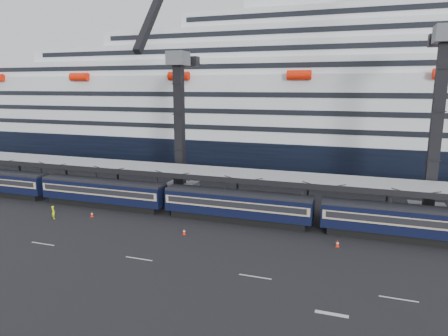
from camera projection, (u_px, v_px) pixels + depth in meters
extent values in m
plane|color=black|center=(285.00, 262.00, 39.24)|extent=(260.00, 260.00, 0.00)
cube|color=beige|center=(43.00, 244.00, 43.73)|extent=(3.00, 0.15, 0.02)
cube|color=beige|center=(139.00, 259.00, 39.95)|extent=(3.00, 0.15, 0.02)
cube|color=beige|center=(255.00, 277.00, 36.16)|extent=(3.00, 0.15, 0.02)
cube|color=beige|center=(399.00, 299.00, 32.38)|extent=(3.00, 0.15, 0.02)
cube|color=beige|center=(332.00, 314.00, 30.25)|extent=(2.50, 0.40, 0.02)
cube|color=black|center=(104.00, 203.00, 57.26)|extent=(17.48, 2.40, 0.90)
cube|color=black|center=(103.00, 191.00, 56.90)|extent=(19.00, 2.80, 2.70)
cube|color=tan|center=(103.00, 189.00, 56.84)|extent=(18.62, 2.92, 1.05)
cube|color=black|center=(103.00, 189.00, 56.83)|extent=(17.86, 2.98, 0.70)
cube|color=black|center=(102.00, 181.00, 56.59)|extent=(19.00, 2.50, 0.35)
cube|color=black|center=(237.00, 218.00, 50.95)|extent=(17.48, 2.40, 0.90)
cube|color=black|center=(237.00, 204.00, 50.59)|extent=(19.00, 2.80, 2.70)
cube|color=tan|center=(237.00, 202.00, 50.53)|extent=(18.62, 2.92, 1.05)
cube|color=black|center=(237.00, 202.00, 50.52)|extent=(17.86, 2.98, 0.70)
cube|color=black|center=(237.00, 193.00, 50.29)|extent=(19.00, 2.50, 0.35)
cube|color=black|center=(408.00, 237.00, 44.64)|extent=(17.48, 2.40, 0.90)
cube|color=black|center=(409.00, 221.00, 44.28)|extent=(19.00, 2.80, 2.70)
cube|color=tan|center=(409.00, 219.00, 44.22)|extent=(18.62, 2.92, 1.05)
cube|color=black|center=(410.00, 218.00, 44.21)|extent=(17.86, 2.98, 0.70)
cube|color=black|center=(410.00, 208.00, 43.98)|extent=(19.00, 2.50, 0.35)
cube|color=gray|center=(306.00, 178.00, 51.14)|extent=(130.00, 6.00, 0.25)
cube|color=black|center=(303.00, 186.00, 48.42)|extent=(130.00, 0.25, 0.70)
cube|color=black|center=(309.00, 175.00, 53.99)|extent=(130.00, 0.25, 0.70)
cube|color=black|center=(20.00, 169.00, 70.05)|extent=(0.25, 0.25, 5.40)
cube|color=black|center=(42.00, 180.00, 61.70)|extent=(0.25, 0.25, 5.40)
cube|color=black|center=(67.00, 173.00, 66.90)|extent=(0.25, 0.25, 5.40)
cube|color=black|center=(96.00, 185.00, 58.55)|extent=(0.25, 0.25, 5.40)
cube|color=black|center=(118.00, 177.00, 63.74)|extent=(0.25, 0.25, 5.40)
cube|color=black|center=(157.00, 191.00, 55.40)|extent=(0.25, 0.25, 5.40)
cube|color=black|center=(175.00, 182.00, 60.59)|extent=(0.25, 0.25, 5.40)
cube|color=black|center=(225.00, 197.00, 52.24)|extent=(0.25, 0.25, 5.40)
cube|color=black|center=(238.00, 187.00, 57.44)|extent=(0.25, 0.25, 5.40)
cube|color=black|center=(302.00, 204.00, 49.09)|extent=(0.25, 0.25, 5.40)
cube|color=black|center=(308.00, 193.00, 54.28)|extent=(0.25, 0.25, 5.40)
cube|color=black|center=(389.00, 212.00, 45.94)|extent=(0.25, 0.25, 5.40)
cube|color=black|center=(387.00, 200.00, 51.13)|extent=(0.25, 0.25, 5.40)
cube|color=black|center=(326.00, 154.00, 81.20)|extent=(200.00, 28.00, 7.00)
cube|color=silver|center=(329.00, 107.00, 79.29)|extent=(190.00, 26.88, 12.00)
cube|color=silver|center=(331.00, 68.00, 77.79)|extent=(160.00, 24.64, 3.00)
cube|color=black|center=(325.00, 65.00, 66.31)|extent=(153.60, 0.12, 0.90)
cube|color=silver|center=(331.00, 52.00, 77.18)|extent=(124.00, 21.84, 3.00)
cube|color=black|center=(327.00, 47.00, 67.01)|extent=(119.04, 0.12, 0.90)
cube|color=silver|center=(332.00, 36.00, 76.58)|extent=(90.00, 19.04, 3.00)
cube|color=black|center=(328.00, 29.00, 67.71)|extent=(86.40, 0.12, 0.90)
cube|color=silver|center=(333.00, 19.00, 75.98)|extent=(56.00, 16.24, 3.00)
cube|color=black|center=(330.00, 12.00, 68.40)|extent=(53.76, 0.12, 0.90)
cube|color=silver|center=(292.00, 8.00, 78.00)|extent=(16.00, 12.00, 2.50)
cylinder|color=#FF2208|center=(79.00, 77.00, 80.24)|extent=(4.00, 1.60, 1.60)
cylinder|color=#FF2208|center=(179.00, 76.00, 73.31)|extent=(4.00, 1.60, 1.60)
cylinder|color=#FF2208|center=(299.00, 75.00, 66.37)|extent=(4.00, 1.60, 1.60)
cylinder|color=#FF2208|center=(447.00, 74.00, 59.43)|extent=(4.00, 1.60, 1.60)
cube|color=#4E5156|center=(181.00, 189.00, 62.97)|extent=(4.50, 4.50, 2.00)
cube|color=black|center=(180.00, 126.00, 60.96)|extent=(1.30, 1.30, 18.00)
cube|color=#4E5156|center=(178.00, 58.00, 58.95)|extent=(2.60, 3.20, 2.00)
cube|color=black|center=(158.00, 1.00, 52.20)|extent=(0.90, 12.26, 14.37)
cube|color=black|center=(185.00, 59.00, 61.29)|extent=(0.90, 5.04, 0.90)
cube|color=black|center=(192.00, 62.00, 63.67)|extent=(2.20, 1.60, 1.60)
cube|color=#4E5156|center=(427.00, 213.00, 51.01)|extent=(4.50, 4.50, 2.00)
cube|color=black|center=(436.00, 128.00, 48.80)|extent=(1.30, 1.30, 20.00)
cube|color=#4E5156|center=(446.00, 33.00, 46.59)|extent=(2.60, 3.20, 2.00)
cube|color=black|center=(442.00, 36.00, 49.18)|extent=(0.90, 5.60, 0.90)
cube|color=black|center=(438.00, 40.00, 51.82)|extent=(2.20, 1.60, 1.60)
imported|color=#F1FF0D|center=(53.00, 212.00, 51.88)|extent=(0.75, 0.69, 1.73)
cube|color=#FF2208|center=(92.00, 217.00, 52.80)|extent=(0.39, 0.39, 0.04)
cone|color=#FF2208|center=(92.00, 214.00, 52.72)|extent=(0.33, 0.33, 0.73)
cylinder|color=white|center=(92.00, 214.00, 52.72)|extent=(0.28, 0.28, 0.12)
cube|color=#FF2208|center=(184.00, 234.00, 46.50)|extent=(0.38, 0.38, 0.04)
cone|color=#FF2208|center=(184.00, 231.00, 46.42)|extent=(0.32, 0.32, 0.72)
cylinder|color=white|center=(184.00, 231.00, 46.42)|extent=(0.27, 0.27, 0.12)
cube|color=#FF2208|center=(337.00, 247.00, 42.93)|extent=(0.40, 0.40, 0.04)
cone|color=#FF2208|center=(338.00, 243.00, 42.85)|extent=(0.34, 0.34, 0.75)
cylinder|color=white|center=(338.00, 243.00, 42.85)|extent=(0.28, 0.28, 0.13)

